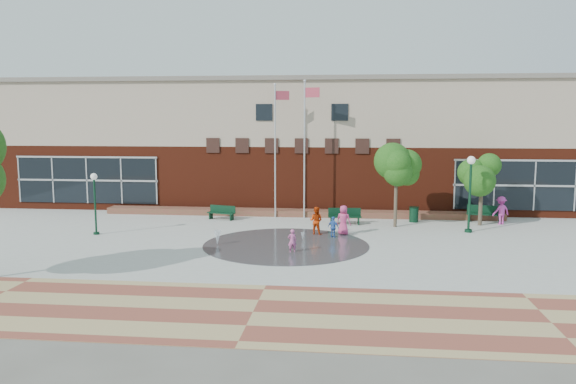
# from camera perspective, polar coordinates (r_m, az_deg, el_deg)

# --- Properties ---
(ground) EXTENTS (120.00, 120.00, 0.00)m
(ground) POSITION_cam_1_polar(r_m,az_deg,el_deg) (25.69, -0.95, -6.92)
(ground) COLOR #666056
(ground) RESTS_ON ground
(plaza_concrete) EXTENTS (46.00, 18.00, 0.01)m
(plaza_concrete) POSITION_cam_1_polar(r_m,az_deg,el_deg) (29.56, 0.00, -5.00)
(plaza_concrete) COLOR #A8A8A0
(plaza_concrete) RESTS_ON ground
(paver_band) EXTENTS (46.00, 6.00, 0.01)m
(paver_band) POSITION_cam_1_polar(r_m,az_deg,el_deg) (19.06, -3.59, -12.10)
(paver_band) COLOR brown
(paver_band) RESTS_ON ground
(splash_pad) EXTENTS (8.40, 8.40, 0.01)m
(splash_pad) POSITION_cam_1_polar(r_m,az_deg,el_deg) (28.59, -0.21, -5.43)
(splash_pad) COLOR #383A3D
(splash_pad) RESTS_ON ground
(library_building) EXTENTS (44.40, 10.40, 9.20)m
(library_building) POSITION_cam_1_polar(r_m,az_deg,el_deg) (42.32, 1.94, 5.11)
(library_building) COLOR #5B1D0E
(library_building) RESTS_ON ground
(flower_bed) EXTENTS (26.00, 1.20, 0.40)m
(flower_bed) POSITION_cam_1_polar(r_m,az_deg,el_deg) (36.98, 1.25, -2.47)
(flower_bed) COLOR #9E2437
(flower_bed) RESTS_ON ground
(flagpole_left) EXTENTS (0.96, 0.41, 8.59)m
(flagpole_left) POSITION_cam_1_polar(r_m,az_deg,el_deg) (35.97, -1.24, 4.92)
(flagpole_left) COLOR silver
(flagpole_left) RESTS_ON ground
(flagpole_right) EXTENTS (1.05, 0.40, 8.81)m
(flagpole_right) POSITION_cam_1_polar(r_m,az_deg,el_deg) (35.71, 1.77, 5.12)
(flagpole_right) COLOR silver
(flagpole_right) RESTS_ON ground
(lamp_left) EXTENTS (0.36, 0.36, 3.42)m
(lamp_left) POSITION_cam_1_polar(r_m,az_deg,el_deg) (32.55, -19.04, -0.46)
(lamp_left) COLOR black
(lamp_left) RESTS_ON ground
(lamp_right) EXTENTS (0.46, 0.46, 4.32)m
(lamp_right) POSITION_cam_1_polar(r_m,az_deg,el_deg) (32.92, 18.02, 0.65)
(lamp_right) COLOR black
(lamp_right) RESTS_ON ground
(bench_left) EXTENTS (1.86, 0.95, 0.90)m
(bench_left) POSITION_cam_1_polar(r_m,az_deg,el_deg) (35.88, -6.78, -2.36)
(bench_left) COLOR black
(bench_left) RESTS_ON ground
(bench_mid) EXTENTS (2.02, 0.71, 1.00)m
(bench_mid) POSITION_cam_1_polar(r_m,az_deg,el_deg) (34.15, 5.78, -2.79)
(bench_mid) COLOR black
(bench_mid) RESTS_ON ground
(bench_right) EXTENTS (2.15, 1.05, 1.04)m
(bench_right) POSITION_cam_1_polar(r_m,az_deg,el_deg) (36.81, 19.29, -2.41)
(bench_right) COLOR black
(bench_right) RESTS_ON ground
(trash_can) EXTENTS (0.60, 0.60, 0.98)m
(trash_can) POSITION_cam_1_polar(r_m,az_deg,el_deg) (35.60, 12.66, -2.23)
(trash_can) COLOR black
(trash_can) RESTS_ON ground
(tree_mid) EXTENTS (2.82, 2.82, 4.76)m
(tree_mid) POSITION_cam_1_polar(r_m,az_deg,el_deg) (33.42, 10.96, 2.33)
(tree_mid) COLOR #413528
(tree_mid) RESTS_ON ground
(tree_small_right) EXTENTS (2.51, 2.51, 4.28)m
(tree_small_right) POSITION_cam_1_polar(r_m,az_deg,el_deg) (35.26, 19.11, 1.76)
(tree_small_right) COLOR #413528
(tree_small_right) RESTS_ON ground
(water_jet_a) EXTENTS (0.38, 0.38, 0.74)m
(water_jet_a) POSITION_cam_1_polar(r_m,az_deg,el_deg) (28.81, -7.18, -5.39)
(water_jet_a) COLOR white
(water_jet_a) RESTS_ON ground
(water_jet_b) EXTENTS (0.18, 0.18, 0.40)m
(water_jet_b) POSITION_cam_1_polar(r_m,az_deg,el_deg) (29.63, 1.49, -4.97)
(water_jet_b) COLOR white
(water_jet_b) RESTS_ON ground
(child_splash) EXTENTS (0.48, 0.38, 1.15)m
(child_splash) POSITION_cam_1_polar(r_m,az_deg,el_deg) (26.92, 0.43, -5.00)
(child_splash) COLOR #C05190
(child_splash) RESTS_ON ground
(adult_red) EXTENTS (0.90, 0.78, 1.56)m
(adult_red) POSITION_cam_1_polar(r_m,az_deg,el_deg) (31.05, 2.87, -2.93)
(adult_red) COLOR #C43308
(adult_red) RESTS_ON ground
(adult_pink) EXTENTS (0.93, 0.76, 1.64)m
(adult_pink) POSITION_cam_1_polar(r_m,az_deg,el_deg) (31.13, 5.66, -2.86)
(adult_pink) COLOR #C83A72
(adult_pink) RESTS_ON ground
(child_blue) EXTENTS (0.73, 0.60, 1.17)m
(child_blue) POSITION_cam_1_polar(r_m,az_deg,el_deg) (30.29, 4.63, -3.59)
(child_blue) COLOR blue
(child_blue) RESTS_ON ground
(person_bench) EXTENTS (1.28, 1.03, 1.72)m
(person_bench) POSITION_cam_1_polar(r_m,az_deg,el_deg) (36.31, 20.82, -1.77)
(person_bench) COLOR #D13CAA
(person_bench) RESTS_ON ground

